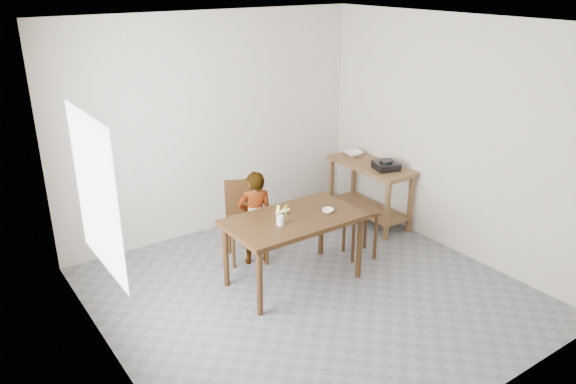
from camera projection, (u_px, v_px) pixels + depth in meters
floor at (310, 295)px, 5.83m from camera, size 4.00×4.00×0.04m
ceiling at (315, 20)px, 4.81m from camera, size 4.00×4.00×0.04m
wall_back at (212, 125)px, 6.86m from camera, size 4.00×0.04×2.70m
wall_front at (493, 253)px, 3.78m from camera, size 4.00×0.04×2.70m
wall_left at (100, 222)px, 4.24m from camera, size 0.04×4.00×2.70m
wall_right at (453, 137)px, 6.39m from camera, size 0.04×4.00×2.70m
window_pane at (96, 194)px, 4.37m from camera, size 0.02×1.10×1.30m
dining_table at (293, 250)px, 5.91m from camera, size 1.40×0.80×0.75m
prep_counter at (369, 193)px, 7.35m from camera, size 0.50×1.20×0.80m
child at (255, 218)px, 6.24m from camera, size 0.47×0.39×1.10m
dining_chair at (247, 223)px, 6.35m from camera, size 0.57×0.57×0.91m
stool at (360, 232)px, 6.49m from camera, size 0.42×0.42×0.59m
glass_tumbler at (280, 220)px, 5.59m from camera, size 0.10×0.10×0.10m
small_bowl at (328, 211)px, 5.88m from camera, size 0.15×0.15×0.04m
banana at (283, 211)px, 5.85m from camera, size 0.19×0.15×0.06m
serving_bowl at (353, 154)px, 7.50m from camera, size 0.25×0.25×0.06m
gas_burner at (386, 166)px, 6.99m from camera, size 0.35×0.35×0.09m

